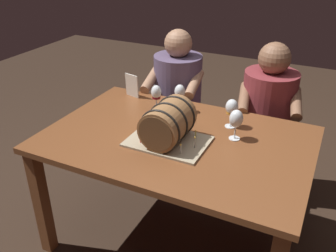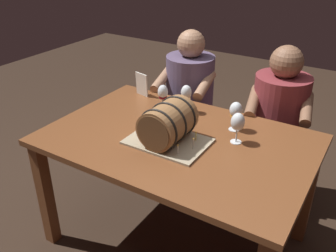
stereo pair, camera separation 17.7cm
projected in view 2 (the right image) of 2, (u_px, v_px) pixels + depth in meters
ground_plane at (176, 238)px, 2.39m from camera, size 8.00×8.00×0.00m
dining_table at (178, 153)px, 2.09m from camera, size 1.46×0.97×0.75m
barrel_cake at (168, 124)px, 1.94m from camera, size 0.43×0.30×0.24m
wine_glass_white at (186, 94)px, 2.27m from camera, size 0.07×0.07×0.18m
wine_glass_amber at (236, 111)px, 2.06m from camera, size 0.07×0.07×0.17m
wine_glass_red at (163, 93)px, 2.29m from camera, size 0.06×0.06×0.18m
wine_glass_empty at (238, 122)px, 1.94m from camera, size 0.07×0.07×0.17m
menu_card at (142, 84)px, 2.53m from camera, size 0.11×0.04×0.16m
person_seated_left at (189, 108)px, 2.87m from camera, size 0.44×0.52×1.15m
person_seated_right at (276, 131)px, 2.55m from camera, size 0.47×0.54×1.14m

